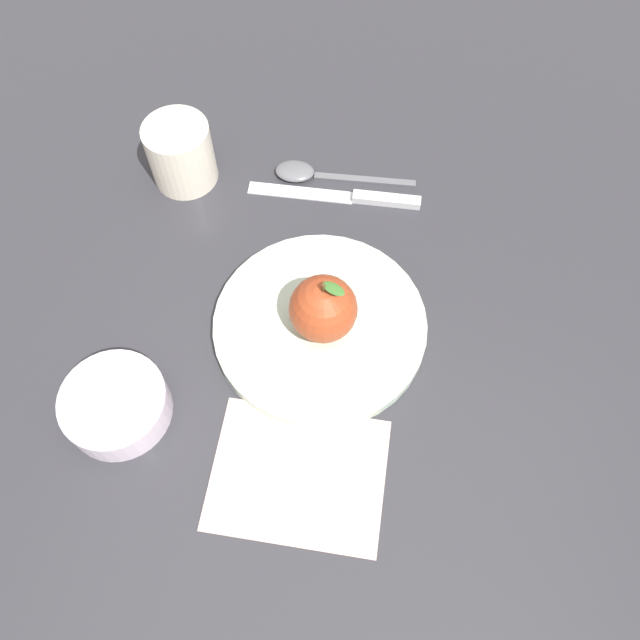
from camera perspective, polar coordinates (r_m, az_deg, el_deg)
name	(u,v)px	position (r m, az deg, el deg)	size (l,w,h in m)	color
ground_plane	(314,301)	(0.71, -0.50, 1.67)	(2.40, 2.40, 0.00)	#2D2D33
dinner_plate	(320,325)	(0.68, 0.00, -0.45)	(0.23, 0.23, 0.02)	#B2C6B2
apple	(323,309)	(0.64, 0.29, 1.01)	(0.07, 0.07, 0.08)	#9E3D1E
side_bowl	(115,404)	(0.66, -17.84, -7.13)	(0.10, 0.10, 0.04)	silver
cup	(180,151)	(0.80, -12.38, 14.50)	(0.08, 0.08, 0.08)	silver
knife	(350,197)	(0.79, 2.70, 10.96)	(0.21, 0.04, 0.01)	silver
spoon	(310,173)	(0.81, -0.86, 13.01)	(0.18, 0.04, 0.01)	#59595E
linen_napkin	(298,474)	(0.63, -1.96, -13.59)	(0.13, 0.17, 0.00)	beige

